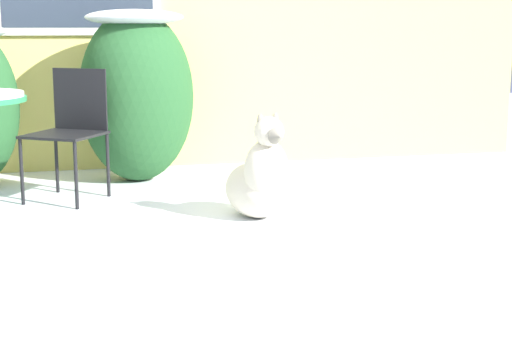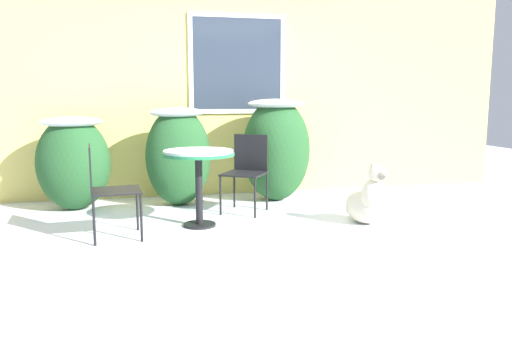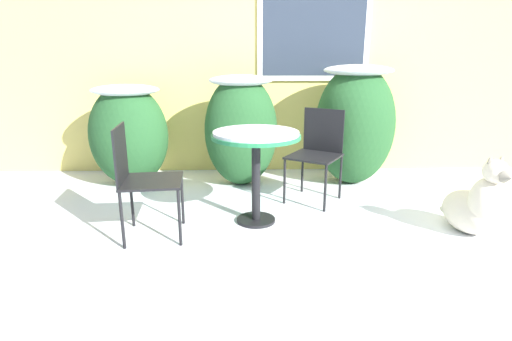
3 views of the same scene
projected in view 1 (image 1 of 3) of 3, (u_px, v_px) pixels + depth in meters
name	position (u px, v px, depth m)	size (l,w,h in m)	color
ground_plane	(76.00, 239.00, 4.41)	(16.00, 16.00, 0.00)	white
shrub_right	(136.00, 91.00, 5.94)	(0.86, 0.79, 1.30)	#235128
patio_chair_near_table	(70.00, 126.00, 5.35)	(0.62, 0.62, 0.89)	black
dog	(260.00, 181.00, 4.83)	(0.45, 0.68, 0.67)	beige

